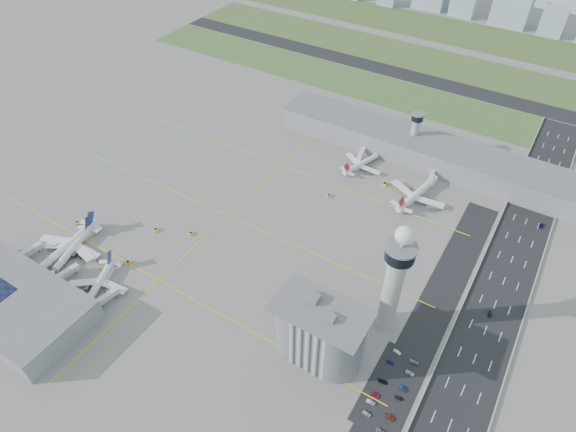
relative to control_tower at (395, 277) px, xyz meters
The scene contains 51 objects.
ground 80.47m from the control_tower, behind, with size 1000.00×1000.00×0.00m, color gray.
grass_strip_0 238.28m from the control_tower, 112.98° to the left, with size 480.00×50.00×0.08m, color #45622E.
grass_strip_1 308.14m from the control_tower, 107.49° to the left, with size 480.00×60.00×0.08m, color #4A6530.
grass_strip_2 384.80m from the control_tower, 103.89° to the left, with size 480.00×70.00×0.08m, color #475B2B.
runway 272.40m from the control_tower, 109.91° to the left, with size 480.00×22.00×0.10m, color black.
highway 56.01m from the control_tower, 10.54° to the right, with size 28.00×500.00×0.10m, color black.
barrier_left 45.73m from the control_tower, 15.42° to the right, with size 0.60×500.00×1.20m, color #9E9E99.
barrier_right 67.08m from the control_tower, ahead, with size 0.60×500.00×1.20m, color #9E9E99.
landside_road 43.28m from the control_tower, 45.00° to the right, with size 18.00×260.00×0.08m, color black.
parking_lot 48.79m from the control_tower, 61.93° to the right, with size 20.00×44.00×0.10m, color black.
taxiway_line_h_0 123.35m from the control_tower, 161.26° to the right, with size 260.00×0.60×0.01m, color yellow.
taxiway_line_h_1 119.40m from the control_tower, 168.89° to the left, with size 260.00×0.60×0.01m, color yellow.
taxiway_line_h_2 143.16m from the control_tower, 143.79° to the left, with size 260.00×0.60×0.01m, color yellow.
taxiway_line_v 119.40m from the control_tower, 168.89° to the left, with size 0.60×260.00×0.01m, color yellow.
control_tower is the anchor object (origin of this frame).
secondary_tower 148.97m from the control_tower, 106.48° to the left, with size 8.60×8.60×31.90m.
admin_building 41.10m from the control_tower, 123.70° to the right, with size 42.00×24.00×33.50m.
terminal_pier 146.15m from the control_tower, 102.88° to the left, with size 210.00×32.00×15.80m.
near_terminal 185.86m from the control_tower, 150.65° to the right, with size 84.00×42.00×13.00m.
airplane_near_a 179.04m from the control_tower, 163.90° to the right, with size 45.51×38.68×12.74m, color white, non-canonical shape.
airplane_near_b 175.41m from the control_tower, 163.62° to the right, with size 40.15×34.13×11.24m, color white, non-canonical shape.
airplane_near_c 149.60m from the control_tower, 156.19° to the right, with size 37.98×32.29×10.64m, color white, non-canonical shape.
airplane_far_a 131.03m from the control_tower, 120.05° to the left, with size 36.33×30.88×10.17m, color white, non-canonical shape.
airplane_far_b 105.00m from the control_tower, 101.84° to the left, with size 44.54×37.86×12.47m, color white, non-canonical shape.
jet_bridge_near_0 200.06m from the control_tower, 159.55° to the right, with size 14.00×3.00×5.70m, color silver, non-canonical shape.
jet_bridge_near_1 172.69m from the control_tower, 156.00° to the right, with size 14.00×3.00×5.70m, color silver, non-canonical shape.
jet_bridge_near_2 146.36m from the control_tower, 151.10° to the right, with size 14.00×3.00×5.70m, color silver, non-canonical shape.
jet_bridge_far_0 145.99m from the control_tower, 119.45° to the left, with size 14.00×3.00×5.70m, color silver, non-canonical shape.
jet_bridge_far_1 129.66m from the control_tower, 99.16° to the left, with size 14.00×3.00×5.70m, color silver, non-canonical shape.
tug_0 189.42m from the control_tower, behind, with size 1.89×2.74×1.59m, color yellow, non-canonical shape.
tug_1 143.90m from the control_tower, 164.31° to the right, with size 2.14×3.11×1.81m, color gold, non-canonical shape.
tug_2 144.03m from the control_tower, behind, with size 2.21×3.21×1.87m, color yellow, non-canonical shape.
tug_3 125.15m from the control_tower, behind, with size 1.94×2.82×1.64m, color yellow, non-canonical shape.
tug_4 103.75m from the control_tower, 134.25° to the left, with size 1.92×2.80×1.63m, color #F4BF02, non-canonical shape.
tug_5 113.38m from the control_tower, 113.41° to the left, with size 2.50×3.63×2.11m, color yellow, non-canonical shape.
car_lot_0 58.48m from the control_tower, 75.36° to the right, with size 1.52×3.78×1.29m, color #BEBEBE.
car_lot_1 54.23m from the control_tower, 74.30° to the right, with size 1.38×3.96×1.30m, color #B1B1B1.
car_lot_2 51.41m from the control_tower, 72.08° to the right, with size 1.79×3.89×1.08m, color #AC1038.
car_lot_3 46.51m from the control_tower, 67.79° to the right, with size 1.65×4.05×1.18m, color black.
car_lot_4 40.55m from the control_tower, 59.57° to the right, with size 1.36×3.39×1.15m, color navy.
car_lot_5 38.20m from the control_tower, 45.86° to the right, with size 1.30×3.73×1.23m, color white.
car_lot_6 63.54m from the control_tower, 68.12° to the right, with size 1.88×4.07×1.13m, color gray.
car_lot_7 58.21m from the control_tower, 63.78° to the right, with size 1.78×4.38×1.27m, color maroon.
car_lot_8 51.55m from the control_tower, 57.30° to the right, with size 1.41×3.50×1.19m, color black.
car_lot_9 48.53m from the control_tower, 53.27° to the right, with size 1.32×3.77×1.24m, color #0F2B4E.
car_lot_10 44.29m from the control_tower, 42.56° to the right, with size 1.92×4.16×1.16m, color silver.
car_lot_11 41.78m from the control_tower, 32.16° to the right, with size 1.84×4.52×1.31m, color gray.
car_hw_1 63.31m from the control_tower, 37.34° to the left, with size 1.36×3.90×1.29m, color black.
car_hw_2 127.81m from the control_tower, 65.44° to the left, with size 2.14×4.63×1.29m, color #0F1054.
car_hw_4 177.14m from the control_tower, 77.75° to the left, with size 1.43×3.56×1.21m, color gray.
skyline_bldg_10 416.22m from the control_tower, 89.82° to the left, with size 23.01×18.41×27.75m, color #9EADC1.
Camera 1 is at (104.54, -132.97, 196.87)m, focal length 30.00 mm.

